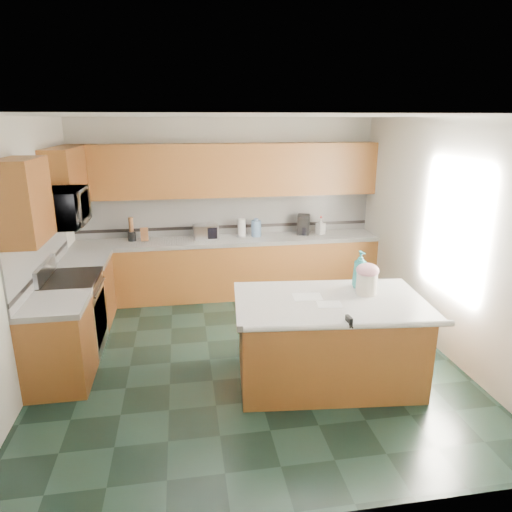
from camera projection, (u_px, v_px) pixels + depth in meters
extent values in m
plane|color=black|center=(248.00, 356.00, 5.35)|extent=(4.60, 4.60, 0.00)
plane|color=white|center=(247.00, 116.00, 4.57)|extent=(4.60, 4.60, 0.00)
cube|color=silver|center=(226.00, 207.00, 7.15)|extent=(4.60, 0.04, 2.70)
cube|color=silver|center=(303.00, 346.00, 2.77)|extent=(4.60, 0.04, 2.70)
cube|color=silver|center=(20.00, 255.00, 4.60)|extent=(0.04, 4.60, 2.70)
cube|color=silver|center=(444.00, 237.00, 5.32)|extent=(0.04, 4.60, 2.70)
cube|color=#44220F|center=(229.00, 269.00, 7.11)|extent=(4.60, 0.60, 0.86)
cube|color=white|center=(229.00, 240.00, 6.98)|extent=(4.60, 0.64, 0.06)
cube|color=#44220F|center=(227.00, 170.00, 6.81)|extent=(4.60, 0.33, 0.78)
cube|color=silver|center=(227.00, 214.00, 7.15)|extent=(4.60, 0.02, 0.63)
cube|color=black|center=(227.00, 227.00, 7.20)|extent=(4.60, 0.01, 0.05)
cube|color=#44220F|center=(87.00, 293.00, 6.13)|extent=(0.60, 0.82, 0.86)
cube|color=white|center=(83.00, 260.00, 6.00)|extent=(0.64, 0.82, 0.06)
cube|color=#44220F|center=(59.00, 346.00, 4.69)|extent=(0.60, 0.72, 0.86)
cube|color=white|center=(53.00, 305.00, 4.55)|extent=(0.64, 0.72, 0.06)
cube|color=silver|center=(41.00, 251.00, 5.16)|extent=(0.02, 2.30, 0.63)
cube|color=black|center=(44.00, 268.00, 5.21)|extent=(0.01, 2.30, 0.05)
cube|color=#44220F|center=(66.00, 179.00, 5.80)|extent=(0.33, 1.09, 0.78)
cube|color=#44220F|center=(24.00, 201.00, 4.23)|extent=(0.33, 0.72, 0.78)
cube|color=#B7B7BC|center=(75.00, 316.00, 5.38)|extent=(0.60, 0.76, 0.88)
cube|color=black|center=(100.00, 317.00, 5.44)|extent=(0.02, 0.68, 0.55)
cube|color=black|center=(70.00, 279.00, 5.25)|extent=(0.62, 0.78, 0.04)
cylinder|color=#B7B7BC|center=(100.00, 287.00, 5.33)|extent=(0.02, 0.66, 0.02)
cube|color=#B7B7BC|center=(45.00, 271.00, 5.17)|extent=(0.06, 0.76, 0.18)
imported|color=#B7B7BC|center=(61.00, 208.00, 5.01)|extent=(0.50, 0.73, 0.41)
cube|color=#44220F|center=(328.00, 343.00, 4.75)|extent=(1.91, 1.21, 0.86)
cube|color=white|center=(330.00, 302.00, 4.62)|extent=(2.02, 1.32, 0.06)
cylinder|color=white|center=(350.00, 326.00, 4.08)|extent=(1.91, 0.24, 0.06)
cylinder|color=silver|center=(367.00, 284.00, 4.73)|extent=(0.23, 0.23, 0.22)
ellipsoid|color=pink|center=(368.00, 270.00, 4.68)|extent=(0.23, 0.23, 0.15)
cylinder|color=tan|center=(368.00, 266.00, 4.67)|extent=(0.08, 0.03, 0.03)
sphere|color=tan|center=(364.00, 266.00, 4.66)|extent=(0.04, 0.04, 0.04)
sphere|color=tan|center=(371.00, 265.00, 4.68)|extent=(0.04, 0.04, 0.04)
imported|color=teal|center=(360.00, 270.00, 4.88)|extent=(0.18, 0.18, 0.41)
cube|color=white|center=(329.00, 304.00, 4.48)|extent=(0.26, 0.21, 0.00)
cube|color=white|center=(307.00, 297.00, 4.67)|extent=(0.31, 0.25, 0.00)
cube|color=black|center=(349.00, 321.00, 4.09)|extent=(0.04, 0.10, 0.09)
cylinder|color=black|center=(351.00, 326.00, 4.04)|extent=(0.02, 0.07, 0.02)
cube|color=#472814|center=(144.00, 234.00, 6.79)|extent=(0.12, 0.15, 0.22)
cylinder|color=black|center=(132.00, 236.00, 6.80)|extent=(0.12, 0.12, 0.15)
cylinder|color=#472814|center=(131.00, 224.00, 6.75)|extent=(0.07, 0.07, 0.21)
cube|color=#B7B7BC|center=(206.00, 232.00, 6.93)|extent=(0.38, 0.27, 0.21)
cube|color=black|center=(206.00, 234.00, 6.82)|extent=(0.33, 0.01, 0.17)
cylinder|color=white|center=(242.00, 228.00, 7.06)|extent=(0.12, 0.12, 0.28)
cylinder|color=#B7B7BC|center=(242.00, 236.00, 7.10)|extent=(0.18, 0.18, 0.01)
cylinder|color=#658AB6|center=(256.00, 229.00, 7.06)|extent=(0.15, 0.15, 0.25)
cylinder|color=#658AB6|center=(256.00, 220.00, 7.02)|extent=(0.07, 0.07, 0.04)
cube|color=black|center=(304.00, 224.00, 7.19)|extent=(0.24, 0.25, 0.31)
cylinder|color=black|center=(304.00, 231.00, 7.17)|extent=(0.13, 0.13, 0.13)
imported|color=white|center=(321.00, 226.00, 7.21)|extent=(0.16, 0.16, 0.26)
cylinder|color=red|center=(321.00, 217.00, 7.17)|extent=(0.02, 0.02, 0.03)
cube|color=white|center=(453.00, 228.00, 5.08)|extent=(0.02, 1.40, 1.10)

